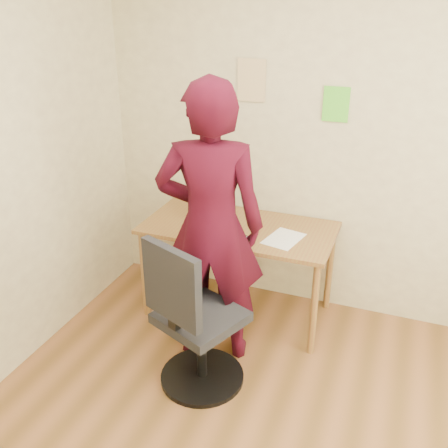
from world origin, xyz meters
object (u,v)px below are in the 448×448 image
at_px(phone, 245,240).
at_px(office_chair, 193,327).
at_px(laptop, 212,218).
at_px(desk, 239,237).
at_px(person, 211,227).

xyz_separation_m(phone, office_chair, (-0.10, -0.67, -0.30)).
bearing_deg(laptop, office_chair, -96.01).
height_order(desk, person, person).
xyz_separation_m(laptop, office_chair, (0.22, -0.84, -0.35)).
distance_m(phone, person, 0.38).
xyz_separation_m(phone, person, (-0.13, -0.29, 0.20)).
height_order(desk, laptop, laptop).
bearing_deg(phone, desk, 132.57).
bearing_deg(person, desk, -107.54).
bearing_deg(phone, office_chair, -85.73).
bearing_deg(laptop, person, -88.91).
height_order(phone, person, person).
height_order(phone, office_chair, office_chair).
relative_size(phone, office_chair, 0.13).
distance_m(laptop, person, 0.52).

